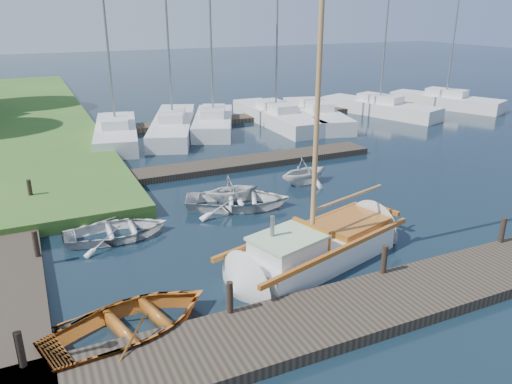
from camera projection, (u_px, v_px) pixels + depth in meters
name	position (u px, v px, depth m)	size (l,w,h in m)	color
ground	(256.00, 224.00, 17.37)	(160.00, 160.00, 0.00)	black
near_dock	(359.00, 309.00, 12.21)	(18.00, 2.20, 0.30)	#2B221C
left_dock	(2.00, 240.00, 15.85)	(2.20, 18.00, 0.30)	#2B221C
far_dock	(237.00, 164.00, 23.64)	(14.00, 1.60, 0.30)	#2B221C
pontoon	(289.00, 114.00, 34.89)	(30.00, 1.60, 0.30)	#2B221C
mooring_post_0	(20.00, 349.00, 9.90)	(0.16, 0.16, 0.80)	black
mooring_post_1	(230.00, 297.00, 11.68)	(0.16, 0.16, 0.80)	black
mooring_post_2	(384.00, 259.00, 13.46)	(0.16, 0.16, 0.80)	black
mooring_post_3	(502.00, 230.00, 15.24)	(0.16, 0.16, 0.80)	black
mooring_post_4	(36.00, 244.00, 14.36)	(0.16, 0.16, 0.80)	black
mooring_post_5	(30.00, 190.00, 18.61)	(0.16, 0.16, 0.80)	black
sailboat	(320.00, 249.00, 14.82)	(7.41, 3.92, 9.83)	silver
dinghy	(132.00, 319.00, 11.34)	(2.85, 3.99, 0.83)	#89510D
tender_a	(116.00, 228.00, 16.23)	(2.38, 3.33, 0.69)	silver
tender_b	(232.00, 187.00, 19.32)	(1.83, 2.12, 1.12)	silver
tender_c	(238.00, 197.00, 18.71)	(2.78, 3.89, 0.81)	silver
tender_d	(305.00, 169.00, 21.26)	(2.04, 2.37, 1.25)	silver
marina_boat_0	(116.00, 131.00, 28.10)	(3.60, 8.20, 9.84)	silver
marina_boat_1	(173.00, 124.00, 29.88)	(5.37, 9.68, 11.26)	silver
marina_boat_2	(213.00, 121.00, 30.74)	(4.85, 7.56, 10.61)	silver
marina_boat_3	(276.00, 115.00, 32.40)	(2.33, 9.53, 11.00)	silver
marina_boat_4	(316.00, 113.00, 33.00)	(4.30, 9.37, 10.13)	silver
marina_boat_5	(379.00, 106.00, 35.24)	(4.99, 8.88, 11.30)	silver
marina_boat_7	(446.00, 100.00, 37.67)	(5.29, 8.32, 12.78)	silver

